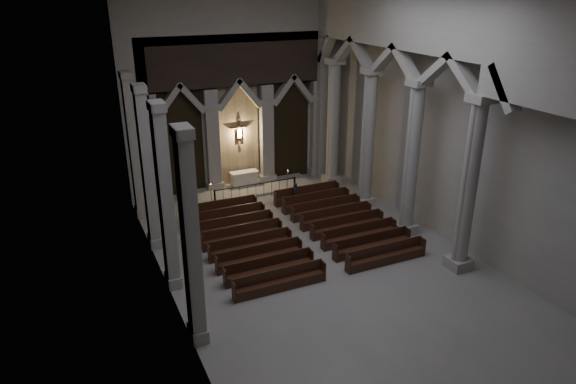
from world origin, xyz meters
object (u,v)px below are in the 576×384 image
at_px(altar, 244,178).
at_px(pews, 296,232).
at_px(candle_stand_left, 212,201).
at_px(candle_stand_right, 288,183).
at_px(worshipper, 296,194).
at_px(altar_rail, 256,189).

relative_size(altar, pews, 0.19).
bearing_deg(altar, candle_stand_left, -142.13).
distance_m(candle_stand_left, pews, 6.26).
bearing_deg(pews, candle_stand_right, 68.86).
bearing_deg(worshipper, pews, -136.76).
bearing_deg(pews, altar, 89.61).
distance_m(candle_stand_right, pews, 6.95).
xyz_separation_m(candle_stand_left, pews, (2.80, -5.59, -0.09)).
xyz_separation_m(altar, candle_stand_left, (-2.85, -2.22, -0.21)).
relative_size(altar_rail, worshipper, 3.96).
xyz_separation_m(altar_rail, worshipper, (1.88, -1.69, -0.02)).
distance_m(altar, pews, 7.82).
bearing_deg(candle_stand_right, pews, -111.14).
distance_m(altar, altar_rail, 2.20).
height_order(pews, worshipper, worshipper).
bearing_deg(pews, candle_stand_left, 116.58).
distance_m(altar_rail, worshipper, 2.52).
relative_size(altar_rail, candle_stand_right, 4.29).
height_order(candle_stand_left, worshipper, candle_stand_left).
height_order(altar, altar_rail, altar).
relative_size(altar_rail, pews, 0.55).
xyz_separation_m(candle_stand_right, worshipper, (-0.63, -2.55, 0.33)).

